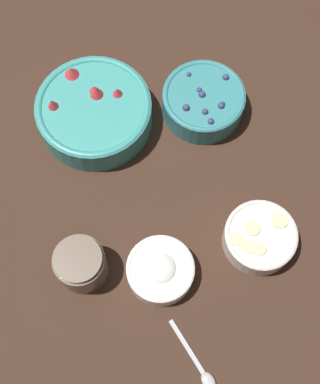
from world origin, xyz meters
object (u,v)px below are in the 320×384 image
jar_chocolate (81,265)px  bowl_strawberries (94,111)px  bowl_blueberries (203,101)px  bowl_bananas (260,237)px  bowl_cream (160,270)px

jar_chocolate → bowl_strawberries: bearing=120.1°
bowl_blueberries → jar_chocolate: bearing=-92.2°
bowl_strawberries → bowl_bananas: bearing=-7.5°
bowl_bananas → bowl_cream: size_ratio=1.09×
bowl_strawberries → jar_chocolate: 0.32m
jar_chocolate → bowl_bananas: bearing=41.2°
bowl_strawberries → bowl_blueberries: 0.22m
jar_chocolate → bowl_blueberries: bearing=87.8°
bowl_strawberries → bowl_bananas: size_ratio=1.72×
bowl_cream → jar_chocolate: bearing=-151.1°
bowl_strawberries → bowl_cream: (0.28, -0.20, -0.01)m
bowl_cream → bowl_bananas: bearing=50.2°
bowl_blueberries → jar_chocolate: 0.41m
bowl_blueberries → bowl_bananas: bearing=-39.7°
bowl_blueberries → bowl_cream: (0.11, -0.34, -0.01)m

